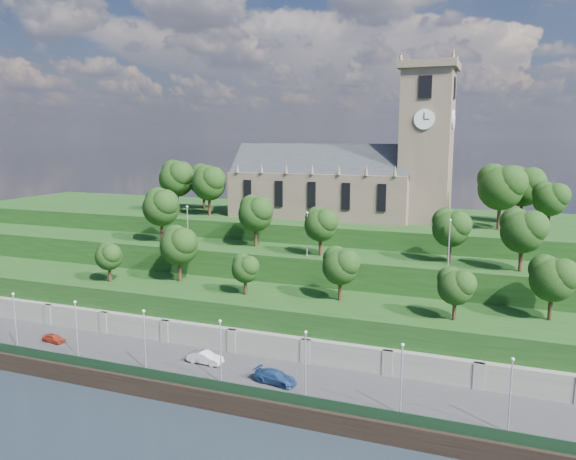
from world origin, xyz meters
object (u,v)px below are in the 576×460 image
at_px(car_left, 54,338).
at_px(church, 349,176).
at_px(car_middle, 205,357).
at_px(car_right, 275,377).

bearing_deg(car_left, church, -29.56).
height_order(church, car_middle, church).
height_order(church, car_left, church).
distance_m(car_middle, car_right, 10.30).
height_order(church, car_right, church).
height_order(car_middle, car_right, car_middle).
xyz_separation_m(church, car_right, (2.91, -41.34, -19.80)).
height_order(car_left, car_right, car_right).
relative_size(church, car_middle, 8.55).
bearing_deg(church, car_left, -126.43).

